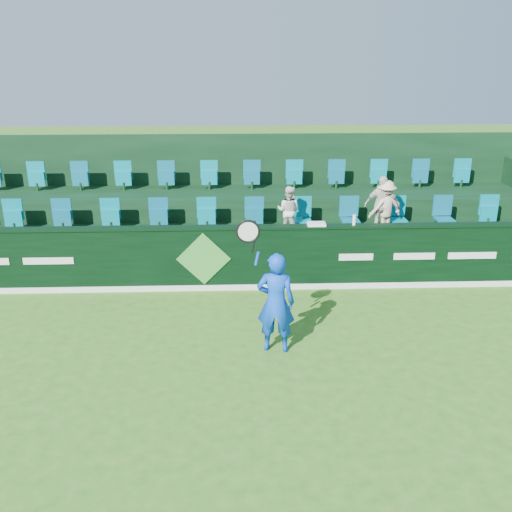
{
  "coord_description": "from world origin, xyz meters",
  "views": [
    {
      "loc": [
        0.66,
        -6.91,
        4.73
      ],
      "look_at": [
        1.02,
        2.8,
        1.15
      ],
      "focal_mm": 40.0,
      "sensor_mm": 36.0,
      "label": 1
    }
  ],
  "objects_px": {
    "spectator_left": "(289,211)",
    "drinks_bottle": "(354,220)",
    "towel": "(316,224)",
    "tennis_player": "(275,302)",
    "spectator_middle": "(382,205)",
    "spectator_right": "(385,207)"
  },
  "relations": [
    {
      "from": "tennis_player",
      "to": "towel",
      "type": "relative_size",
      "value": 6.35
    },
    {
      "from": "towel",
      "to": "drinks_bottle",
      "type": "height_order",
      "value": "drinks_bottle"
    },
    {
      "from": "towel",
      "to": "tennis_player",
      "type": "bearing_deg",
      "value": -111.12
    },
    {
      "from": "spectator_middle",
      "to": "spectator_left",
      "type": "bearing_deg",
      "value": 9.04
    },
    {
      "from": "spectator_middle",
      "to": "spectator_right",
      "type": "relative_size",
      "value": 1.08
    },
    {
      "from": "spectator_right",
      "to": "towel",
      "type": "bearing_deg",
      "value": 16.14
    },
    {
      "from": "spectator_middle",
      "to": "towel",
      "type": "distance_m",
      "value": 1.96
    },
    {
      "from": "spectator_left",
      "to": "spectator_middle",
      "type": "relative_size",
      "value": 0.84
    },
    {
      "from": "tennis_player",
      "to": "drinks_bottle",
      "type": "relative_size",
      "value": 10.89
    },
    {
      "from": "spectator_right",
      "to": "drinks_bottle",
      "type": "bearing_deg",
      "value": 33.11
    },
    {
      "from": "spectator_left",
      "to": "drinks_bottle",
      "type": "bearing_deg",
      "value": 160.39
    },
    {
      "from": "tennis_player",
      "to": "towel",
      "type": "distance_m",
      "value": 2.81
    },
    {
      "from": "tennis_player",
      "to": "spectator_right",
      "type": "relative_size",
      "value": 1.93
    },
    {
      "from": "spectator_middle",
      "to": "drinks_bottle",
      "type": "xyz_separation_m",
      "value": [
        -0.84,
        -1.12,
        0.01
      ]
    },
    {
      "from": "drinks_bottle",
      "to": "tennis_player",
      "type": "bearing_deg",
      "value": -124.29
    },
    {
      "from": "tennis_player",
      "to": "spectator_middle",
      "type": "height_order",
      "value": "tennis_player"
    },
    {
      "from": "spectator_middle",
      "to": "drinks_bottle",
      "type": "distance_m",
      "value": 1.4
    },
    {
      "from": "tennis_player",
      "to": "drinks_bottle",
      "type": "height_order",
      "value": "tennis_player"
    },
    {
      "from": "spectator_middle",
      "to": "towel",
      "type": "relative_size",
      "value": 3.57
    },
    {
      "from": "towel",
      "to": "drinks_bottle",
      "type": "distance_m",
      "value": 0.77
    },
    {
      "from": "spectator_left",
      "to": "drinks_bottle",
      "type": "relative_size",
      "value": 5.14
    },
    {
      "from": "tennis_player",
      "to": "towel",
      "type": "bearing_deg",
      "value": 68.88
    }
  ]
}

